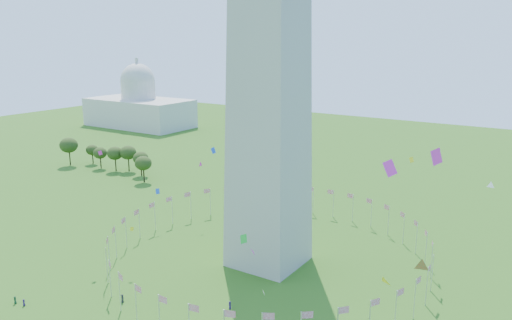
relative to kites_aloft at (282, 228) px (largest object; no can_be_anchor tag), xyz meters
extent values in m
cylinder|color=silver|center=(21.35, 25.70, -17.34)|extent=(0.24, 0.24, 9.00)
cylinder|color=silver|center=(20.74, 32.65, -17.34)|extent=(0.24, 0.24, 9.00)
cylinder|color=silver|center=(18.94, 39.38, -17.34)|extent=(0.24, 0.24, 9.00)
cylinder|color=silver|center=(15.99, 45.70, -17.34)|extent=(0.24, 0.24, 9.00)
cylinder|color=silver|center=(11.99, 51.41, -17.34)|extent=(0.24, 0.24, 9.00)
cylinder|color=silver|center=(7.06, 56.34, -17.34)|extent=(0.24, 0.24, 9.00)
cylinder|color=silver|center=(1.35, 60.34, -17.34)|extent=(0.24, 0.24, 9.00)
cylinder|color=silver|center=(-4.97, 63.29, -17.34)|extent=(0.24, 0.24, 9.00)
cylinder|color=silver|center=(-11.70, 65.09, -17.34)|extent=(0.24, 0.24, 9.00)
cylinder|color=silver|center=(-18.65, 65.70, -17.34)|extent=(0.24, 0.24, 9.00)
cylinder|color=silver|center=(-25.60, 65.09, -17.34)|extent=(0.24, 0.24, 9.00)
cylinder|color=silver|center=(-32.33, 63.29, -17.34)|extent=(0.24, 0.24, 9.00)
cylinder|color=silver|center=(-38.65, 60.34, -17.34)|extent=(0.24, 0.24, 9.00)
cylinder|color=silver|center=(-44.36, 56.34, -17.34)|extent=(0.24, 0.24, 9.00)
cylinder|color=silver|center=(-49.29, 51.41, -17.34)|extent=(0.24, 0.24, 9.00)
cylinder|color=silver|center=(-53.29, 45.70, -17.34)|extent=(0.24, 0.24, 9.00)
cylinder|color=silver|center=(-56.24, 39.38, -17.34)|extent=(0.24, 0.24, 9.00)
cylinder|color=silver|center=(-58.04, 32.65, -17.34)|extent=(0.24, 0.24, 9.00)
cylinder|color=silver|center=(-58.65, 25.70, -17.34)|extent=(0.24, 0.24, 9.00)
cylinder|color=silver|center=(-58.04, 18.76, -17.34)|extent=(0.24, 0.24, 9.00)
cylinder|color=silver|center=(-56.24, 12.02, -17.34)|extent=(0.24, 0.24, 9.00)
cylinder|color=silver|center=(-53.29, 5.70, -17.34)|extent=(0.24, 0.24, 9.00)
cylinder|color=silver|center=(-49.29, -0.01, -17.34)|extent=(0.24, 0.24, 9.00)
cylinder|color=silver|center=(-44.36, -4.94, -17.34)|extent=(0.24, 0.24, 9.00)
cylinder|color=silver|center=(-38.65, -8.94, -17.34)|extent=(0.24, 0.24, 9.00)
cylinder|color=silver|center=(-32.33, -11.89, -17.34)|extent=(0.24, 0.24, 9.00)
cylinder|color=silver|center=(-25.60, -13.69, -17.34)|extent=(0.24, 0.24, 9.00)
cylinder|color=silver|center=(-18.65, -14.30, -17.34)|extent=(0.24, 0.24, 9.00)
cylinder|color=silver|center=(18.94, 12.02, -17.34)|extent=(0.24, 0.24, 9.00)
cylinder|color=silver|center=(20.74, 18.76, -17.34)|extent=(0.24, 0.24, 9.00)
imported|color=#262626|center=(-34.74, -9.25, -20.91)|extent=(1.02, 1.11, 1.87)
imported|color=#2B1745|center=(-13.32, 1.36, -20.96)|extent=(1.04, 0.94, 1.76)
imported|color=#331A4F|center=(-51.48, -21.91, -21.06)|extent=(0.89, 0.92, 1.56)
imported|color=#1B4424|center=(-53.96, -22.39, -20.99)|extent=(1.00, 0.87, 1.71)
plane|color=#CC2699|center=(-6.69, 0.27, -6.61)|extent=(1.50, 2.27, 2.01)
plane|color=#CC2699|center=(30.56, -17.13, 20.99)|extent=(1.12, 1.96, 2.24)
plane|color=#CC2699|center=(-58.48, 7.11, 5.76)|extent=(0.77, 1.26, 1.44)
plane|color=#CC2699|center=(-51.88, 39.50, -3.28)|extent=(0.08, 1.89, 1.89)
plane|color=yellow|center=(-44.36, 3.43, -10.95)|extent=(1.21, 0.13, 1.21)
plane|color=blue|center=(-24.10, 10.53, 9.91)|extent=(1.66, 0.43, 1.60)
plane|color=yellow|center=(17.38, 20.91, 11.13)|extent=(0.39, 1.29, 1.32)
plane|color=white|center=(-4.47, 0.78, -14.97)|extent=(1.28, 1.10, 1.30)
plane|color=green|center=(-8.80, 0.13, -4.32)|extent=(1.91, 0.27, 1.90)
plane|color=blue|center=(-59.30, 27.95, -10.20)|extent=(0.51, 1.72, 1.69)
plane|color=white|center=(32.73, 15.65, 9.64)|extent=(1.20, 0.24, 1.19)
plane|color=red|center=(26.52, -2.55, 0.16)|extent=(2.01, 0.60, 2.05)
plane|color=yellow|center=(18.76, 4.63, -7.68)|extent=(1.80, 2.11, 2.34)
plane|color=#CC2699|center=(29.79, -31.86, 22.71)|extent=(1.17, 1.63, 1.67)
ellipsoid|color=#364F1A|center=(-147.86, 62.77, -15.55)|extent=(8.05, 8.05, 12.58)
ellipsoid|color=#364F1A|center=(-141.50, 70.38, -17.47)|extent=(5.60, 5.60, 8.75)
ellipsoid|color=#364F1A|center=(-131.75, 66.77, -17.15)|extent=(6.01, 6.01, 9.39)
ellipsoid|color=#364F1A|center=(-122.67, 67.32, -16.54)|extent=(6.79, 6.79, 10.61)
ellipsoid|color=#364F1A|center=(-117.53, 70.11, -16.29)|extent=(7.11, 7.11, 11.10)
ellipsoid|color=#364F1A|center=(-107.66, 67.91, -16.79)|extent=(6.47, 6.47, 10.11)
ellipsoid|color=#364F1A|center=(-99.46, 61.32, -16.57)|extent=(6.75, 6.75, 10.54)
camera|label=1|loc=(43.76, -76.25, 34.40)|focal=35.00mm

